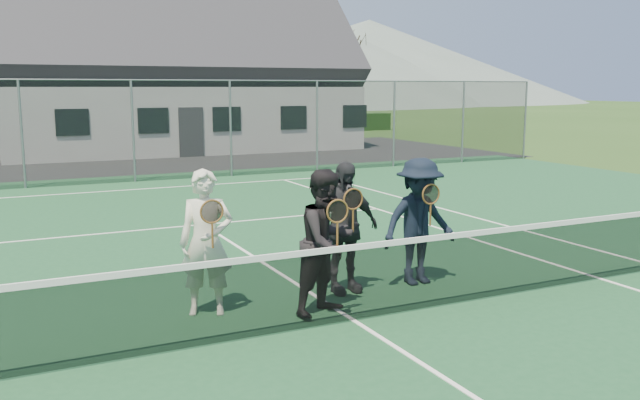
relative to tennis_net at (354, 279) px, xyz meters
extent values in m
plane|color=#29481A|center=(0.00, 20.00, -0.54)|extent=(220.00, 220.00, 0.00)
cube|color=#1C4C2B|center=(0.00, 0.00, -0.53)|extent=(30.00, 30.00, 0.02)
cube|color=black|center=(0.00, 32.00, 0.01)|extent=(40.00, 1.20, 1.10)
cone|color=slate|center=(20.00, 95.00, 10.46)|extent=(120.00, 120.00, 22.00)
cone|color=slate|center=(55.00, 95.00, 6.46)|extent=(90.00, 90.00, 14.00)
cube|color=white|center=(0.00, 11.88, -0.51)|extent=(10.97, 0.06, 0.01)
cube|color=white|center=(4.12, 0.00, -0.51)|extent=(0.06, 23.77, 0.01)
cube|color=white|center=(0.00, 6.40, -0.51)|extent=(8.23, 0.06, 0.01)
cube|color=white|center=(0.00, 0.00, -0.51)|extent=(0.06, 12.80, 0.01)
cube|color=black|center=(0.00, 0.00, -0.06)|extent=(11.60, 0.02, 0.88)
cube|color=white|center=(0.00, 0.00, 0.39)|extent=(11.60, 0.03, 0.07)
cylinder|color=slate|center=(-3.00, 13.50, 0.96)|extent=(0.07, 0.07, 3.00)
cylinder|color=slate|center=(0.00, 13.50, 0.96)|extent=(0.07, 0.07, 3.00)
cylinder|color=slate|center=(3.00, 13.50, 0.96)|extent=(0.07, 0.07, 3.00)
cylinder|color=slate|center=(6.00, 13.50, 0.96)|extent=(0.07, 0.07, 3.00)
cylinder|color=slate|center=(9.00, 13.50, 0.96)|extent=(0.07, 0.07, 3.00)
cylinder|color=slate|center=(12.00, 13.50, 0.96)|extent=(0.07, 0.07, 3.00)
cylinder|color=slate|center=(15.00, 13.50, 0.96)|extent=(0.07, 0.07, 3.00)
cube|color=black|center=(0.00, 13.50, 0.96)|extent=(30.00, 0.03, 3.00)
cylinder|color=slate|center=(0.00, 13.50, 2.46)|extent=(30.00, 0.04, 0.04)
cube|color=silver|center=(4.00, 24.00, 0.86)|extent=(15.00, 8.00, 2.80)
pyramid|color=#2D2D33|center=(4.00, 24.00, 5.11)|extent=(15.60, 8.20, 4.10)
cube|color=#2D2D33|center=(3.50, 19.98, 0.46)|extent=(1.00, 0.06, 2.00)
cube|color=black|center=(-1.00, 19.98, 0.96)|extent=(1.20, 0.06, 1.00)
cube|color=black|center=(2.00, 19.98, 0.96)|extent=(1.20, 0.06, 1.00)
cube|color=black|center=(5.00, 19.98, 0.96)|extent=(1.20, 0.06, 1.00)
cube|color=black|center=(8.00, 19.98, 0.96)|extent=(1.20, 0.06, 1.00)
cube|color=black|center=(11.00, 19.98, 0.96)|extent=(1.20, 0.06, 1.00)
cylinder|color=#3B2215|center=(2.00, 33.00, 1.39)|extent=(0.22, 0.22, 3.85)
cylinder|color=#361F13|center=(12.00, 33.00, 1.39)|extent=(0.22, 0.22, 3.85)
cylinder|color=#342013|center=(18.00, 33.00, 1.39)|extent=(0.22, 0.22, 3.85)
imported|color=silver|center=(-1.49, 1.04, 0.38)|extent=(0.77, 0.64, 1.80)
torus|color=brown|center=(-1.49, 0.77, 0.81)|extent=(0.29, 0.02, 0.29)
cylinder|color=black|center=(-1.49, 0.77, 0.81)|extent=(0.25, 0.00, 0.25)
cylinder|color=brown|center=(-1.49, 0.77, 0.53)|extent=(0.03, 0.03, 0.32)
imported|color=black|center=(-0.15, 0.42, 0.38)|extent=(1.07, 0.96, 1.80)
torus|color=brown|center=(-0.15, 0.15, 0.81)|extent=(0.29, 0.02, 0.29)
cylinder|color=black|center=(-0.15, 0.15, 0.81)|extent=(0.25, 0.00, 0.25)
cylinder|color=brown|center=(-0.15, 0.15, 0.53)|extent=(0.03, 0.03, 0.32)
imported|color=#25262B|center=(0.44, 1.11, 0.38)|extent=(1.07, 0.47, 1.80)
torus|color=brown|center=(0.44, 0.84, 0.81)|extent=(0.29, 0.02, 0.29)
cylinder|color=black|center=(0.44, 0.84, 0.81)|extent=(0.25, 0.00, 0.25)
cylinder|color=brown|center=(0.44, 0.84, 0.53)|extent=(0.03, 0.03, 0.32)
imported|color=black|center=(1.59, 1.00, 0.38)|extent=(1.17, 0.67, 1.80)
torus|color=brown|center=(1.59, 0.73, 0.81)|extent=(0.29, 0.02, 0.29)
cylinder|color=black|center=(1.59, 0.73, 0.81)|extent=(0.25, 0.00, 0.25)
cylinder|color=brown|center=(1.59, 0.73, 0.53)|extent=(0.03, 0.03, 0.32)
camera|label=1|loc=(-3.77, -6.81, 2.26)|focal=38.00mm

